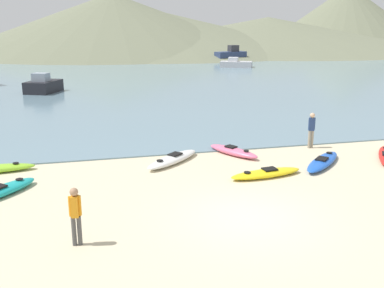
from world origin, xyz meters
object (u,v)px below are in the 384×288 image
(kayak_on_sand_2, at_px, (2,191))
(kayak_on_sand_3, at_px, (233,151))
(kayak_on_sand_5, at_px, (173,159))
(moored_boat_0, at_px, (236,64))
(moored_boat_4, at_px, (43,86))
(person_near_waterline, at_px, (312,128))
(person_near_foreground, at_px, (75,213))
(moored_boat_2, at_px, (231,55))
(kayak_on_sand_4, at_px, (323,162))
(kayak_on_sand_6, at_px, (266,173))

(kayak_on_sand_2, distance_m, kayak_on_sand_3, 9.70)
(kayak_on_sand_5, distance_m, moored_boat_0, 41.21)
(kayak_on_sand_3, xyz_separation_m, moored_boat_4, (-9.53, 20.91, 0.46))
(moored_boat_4, bearing_deg, person_near_waterline, -56.98)
(person_near_foreground, relative_size, moored_boat_0, 0.36)
(person_near_foreground, xyz_separation_m, person_near_waterline, (10.70, 7.22, 0.04))
(person_near_foreground, distance_m, moored_boat_4, 28.04)
(kayak_on_sand_5, distance_m, moored_boat_4, 22.44)
(kayak_on_sand_3, xyz_separation_m, moored_boat_2, (15.75, 47.11, 0.70))
(moored_boat_2, xyz_separation_m, moored_boat_4, (-25.27, -26.20, -0.23))
(kayak_on_sand_5, bearing_deg, person_near_waterline, 6.18)
(kayak_on_sand_3, xyz_separation_m, person_near_waterline, (3.92, 0.22, 0.80))
(kayak_on_sand_3, bearing_deg, moored_boat_2, 71.52)
(kayak_on_sand_3, relative_size, kayak_on_sand_5, 0.93)
(kayak_on_sand_4, bearing_deg, moored_boat_2, 75.69)
(kayak_on_sand_2, distance_m, moored_boat_2, 55.77)
(moored_boat_0, bearing_deg, kayak_on_sand_6, -107.67)
(kayak_on_sand_3, relative_size, kayak_on_sand_4, 0.93)
(kayak_on_sand_3, distance_m, moored_boat_0, 39.69)
(moored_boat_4, bearing_deg, kayak_on_sand_4, -61.37)
(person_near_foreground, distance_m, moored_boat_0, 48.72)
(person_near_foreground, height_order, moored_boat_4, moored_boat_4)
(kayak_on_sand_4, bearing_deg, kayak_on_sand_6, -164.39)
(kayak_on_sand_4, relative_size, moored_boat_2, 0.58)
(kayak_on_sand_2, xyz_separation_m, person_near_foreground, (2.53, -4.29, 0.76))
(kayak_on_sand_3, relative_size, moored_boat_4, 0.73)
(kayak_on_sand_4, distance_m, moored_boat_2, 51.00)
(kayak_on_sand_2, bearing_deg, person_near_waterline, 12.48)
(kayak_on_sand_6, bearing_deg, person_near_waterline, 42.30)
(kayak_on_sand_2, xyz_separation_m, kayak_on_sand_3, (9.31, 2.71, 0.00))
(kayak_on_sand_2, distance_m, person_near_waterline, 13.58)
(kayak_on_sand_4, relative_size, kayak_on_sand_5, 1.00)
(kayak_on_sand_4, height_order, moored_boat_4, moored_boat_4)
(kayak_on_sand_2, height_order, kayak_on_sand_3, kayak_on_sand_3)
(moored_boat_2, relative_size, moored_boat_4, 1.37)
(kayak_on_sand_6, relative_size, person_near_foreground, 1.88)
(person_near_waterline, bearing_deg, kayak_on_sand_2, -167.52)
(kayak_on_sand_2, distance_m, kayak_on_sand_5, 6.81)
(person_near_foreground, height_order, moored_boat_2, moored_boat_2)
(person_near_foreground, distance_m, moored_boat_2, 58.61)
(kayak_on_sand_2, height_order, person_near_foreground, person_near_foreground)
(moored_boat_0, relative_size, moored_boat_2, 0.89)
(moored_boat_4, bearing_deg, moored_boat_0, 36.04)
(kayak_on_sand_2, xyz_separation_m, moored_boat_2, (25.06, 49.82, 0.70))
(kayak_on_sand_2, height_order, kayak_on_sand_6, kayak_on_sand_2)
(person_near_waterline, bearing_deg, moored_boat_2, 75.85)
(person_near_foreground, bearing_deg, moored_boat_0, 65.80)
(kayak_on_sand_5, bearing_deg, moored_boat_4, 107.27)
(kayak_on_sand_5, xyz_separation_m, moored_boat_0, (16.05, 37.95, 0.34))
(moored_boat_0, bearing_deg, moored_boat_4, -143.96)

